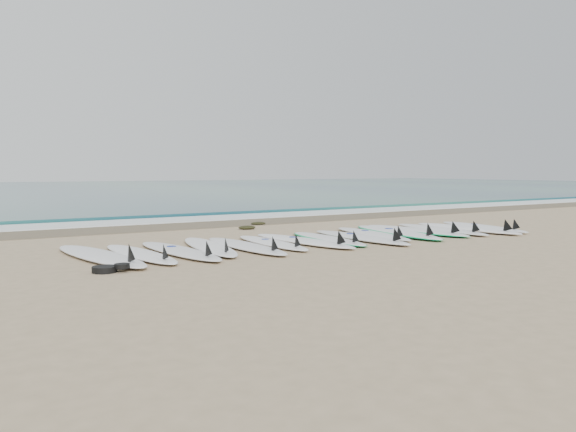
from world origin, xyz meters
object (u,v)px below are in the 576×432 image
leash_coil (109,269)px  surfboard_0 (101,255)px  surfboard_7 (329,239)px  surfboard_14 (485,227)px

leash_coil → surfboard_0: bearing=80.9°
surfboard_7 → leash_coil: size_ratio=5.31×
surfboard_0 → surfboard_7: surfboard_0 is taller
surfboard_0 → surfboard_14: surfboard_0 is taller
surfboard_7 → leash_coil: surfboard_7 is taller
surfboard_14 → leash_coil: size_ratio=5.80×
surfboard_0 → leash_coil: size_ratio=6.44×
surfboard_7 → surfboard_0: bearing=-176.5°
surfboard_14 → leash_coil: (-8.59, -0.96, -0.01)m
surfboard_7 → surfboard_14: (4.24, -0.15, 0.01)m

